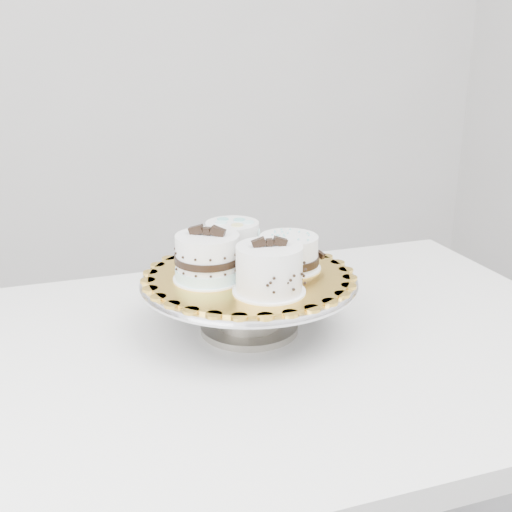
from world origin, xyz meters
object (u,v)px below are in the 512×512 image
object	(u,v)px
cake_banded	(208,259)
cake_dots	(232,241)
cake_board	(249,275)
cake_ribbon	(289,253)
table	(255,383)
cake_stand	(249,294)
cake_swirl	(269,270)

from	to	relation	value
cake_banded	cake_dots	distance (m)	0.11
cake_board	cake_ribbon	distance (m)	0.08
table	cake_board	bearing A→B (deg)	81.20
cake_stand	cake_dots	size ratio (longest dim) A/B	3.17
cake_banded	table	bearing A→B (deg)	-6.79
table	cake_swirl	size ratio (longest dim) A/B	10.20
cake_board	cake_dots	size ratio (longest dim) A/B	2.92
table	cake_ribbon	bearing A→B (deg)	35.49
table	cake_swirl	xyz separation A→B (m)	(0.01, -0.03, 0.22)
table	cake_board	xyz separation A→B (m)	(0.01, 0.05, 0.18)
cake_ribbon	cake_swirl	bearing A→B (deg)	-155.02
cake_banded	cake_stand	bearing A→B (deg)	33.64
cake_banded	cake_ribbon	bearing A→B (deg)	35.97
cake_swirl	cake_banded	size ratio (longest dim) A/B	0.83
cake_stand	cake_swirl	world-z (taller)	cake_swirl
cake_banded	cake_board	bearing A→B (deg)	33.64
table	cake_banded	distance (m)	0.23
cake_swirl	cake_ribbon	xyz separation A→B (m)	(0.08, 0.09, -0.01)
cake_board	cake_banded	distance (m)	0.08
cake_board	table	bearing A→B (deg)	-101.44
cake_dots	cake_ribbon	bearing A→B (deg)	-52.63
cake_board	cake_swirl	bearing A→B (deg)	-89.17
table	cake_stand	world-z (taller)	cake_stand
table	cake_stand	xyz separation A→B (m)	(0.01, 0.05, 0.14)
cake_stand	table	bearing A→B (deg)	-101.44
cake_stand	cake_banded	size ratio (longest dim) A/B	2.51
cake_stand	cake_ribbon	distance (m)	0.10
cake_stand	cake_dots	xyz separation A→B (m)	(-0.00, 0.08, 0.07)
cake_board	cake_swirl	xyz separation A→B (m)	(0.00, -0.09, 0.04)
table	cake_stand	bearing A→B (deg)	81.20
cake_board	cake_ribbon	xyz separation A→B (m)	(0.08, 0.00, 0.03)
cake_swirl	cake_dots	size ratio (longest dim) A/B	1.05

